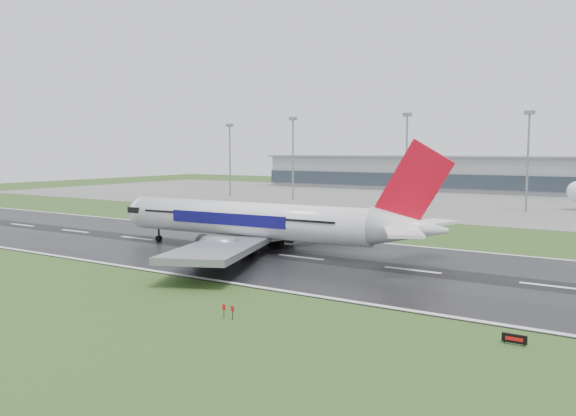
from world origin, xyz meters
The scene contains 10 objects.
ground centered at (0.00, 0.00, 0.00)m, with size 520.00×520.00×0.00m, color #29491B.
runway centered at (0.00, 0.00, 0.05)m, with size 400.00×45.00×0.10m, color black.
apron centered at (0.00, 125.00, 0.04)m, with size 400.00×130.00×0.08m, color slate.
terminal centered at (0.00, 185.00, 7.50)m, with size 240.00×36.00×15.00m, color gray.
main_airliner centered at (-7.75, 1.09, 9.63)m, with size 64.57×61.49×19.06m, color white, non-canonical shape.
runway_sign centered at (40.57, -27.52, 0.52)m, with size 2.30×0.26×1.04m, color black, non-canonical shape.
floodmast_0 centered at (-94.69, 100.00, 13.79)m, with size 0.64×0.64×27.59m, color gray.
floodmast_1 centered at (-64.95, 100.00, 14.67)m, with size 0.64×0.64×29.35m, color gray.
floodmast_2 centered at (-20.57, 100.00, 14.68)m, with size 0.64×0.64×29.37m, color gray.
floodmast_3 centered at (17.21, 100.00, 14.36)m, with size 0.64×0.64×28.72m, color gray.
Camera 1 is at (51.78, -84.30, 18.28)m, focal length 36.59 mm.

